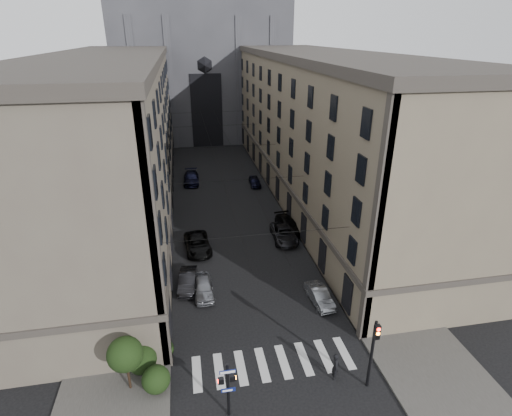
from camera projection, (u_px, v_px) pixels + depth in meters
sidewalk_left at (146, 202)px, 53.86m from camera, size 7.00×80.00×0.15m
sidewalk_right at (296, 192)px, 57.38m from camera, size 7.00×80.00×0.15m
zebra_crossing at (273, 363)px, 27.76m from camera, size 11.00×3.20×0.01m
building_left at (114, 135)px, 49.63m from camera, size 13.60×60.60×18.85m
building_right at (320, 127)px, 54.13m from camera, size 13.60×60.60×18.85m
gothic_tower at (201, 50)px, 83.52m from camera, size 35.00×23.00×58.00m
pedestrian_signal_left at (228, 386)px, 23.09m from camera, size 1.02×0.38×4.00m
traffic_light_right at (373, 347)px, 24.60m from camera, size 0.34×0.50×5.20m
shrub_cluster at (141, 360)px, 25.58m from camera, size 3.90×4.40×3.90m
tram_wires at (222, 147)px, 52.40m from camera, size 14.00×60.00×0.43m
car_left_near at (204, 287)px, 34.80m from camera, size 1.80×4.30×1.45m
car_left_midnear at (188, 281)px, 35.73m from camera, size 1.92×4.39×1.40m
car_left_midfar at (198, 244)px, 41.81m from camera, size 2.93×5.65×1.52m
car_left_far at (191, 178)px, 60.65m from camera, size 2.43×5.58×1.60m
car_right_near at (320, 296)px, 33.76m from camera, size 1.71×4.02×1.29m
car_right_midnear at (284, 234)px, 43.99m from camera, size 2.70×5.46×1.49m
car_right_midfar at (288, 225)px, 45.97m from camera, size 2.59×5.27×1.47m
car_right_far at (255, 181)px, 59.65m from camera, size 1.74×3.98×1.33m
pedestrian at (336, 366)px, 26.19m from camera, size 0.73×0.85×1.98m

